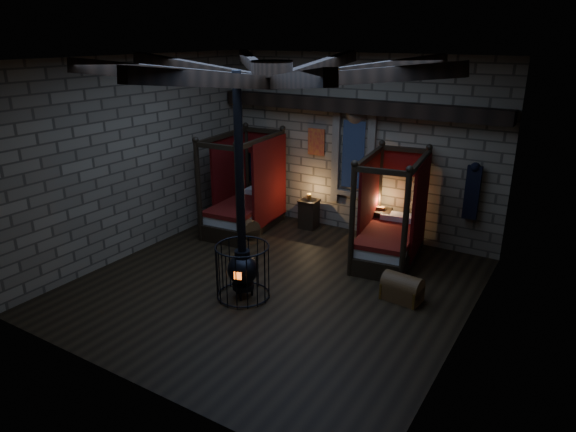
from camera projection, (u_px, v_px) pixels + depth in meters
The scene contains 8 objects.
room at pixel (275, 87), 8.75m from camera, with size 7.02×7.02×4.29m.
bed_left at pixel (246, 206), 12.65m from camera, with size 1.36×2.33×2.34m.
bed_right at pixel (390, 234), 10.92m from camera, with size 1.41×2.29×2.26m.
trunk_left at pixel (242, 230), 12.02m from camera, with size 0.91×0.72×0.59m.
trunk_right at pixel (402, 288), 9.32m from camera, with size 0.74×0.51×0.51m.
nightstand_left at pixel (309, 213), 12.75m from camera, with size 0.47×0.45×0.89m.
nightstand_right at pixel (379, 226), 11.84m from camera, with size 0.58×0.56×0.87m.
stove at pixel (243, 266), 9.31m from camera, with size 0.99×0.99×4.05m.
Camera 1 is at (4.89, -7.44, 4.61)m, focal length 32.00 mm.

